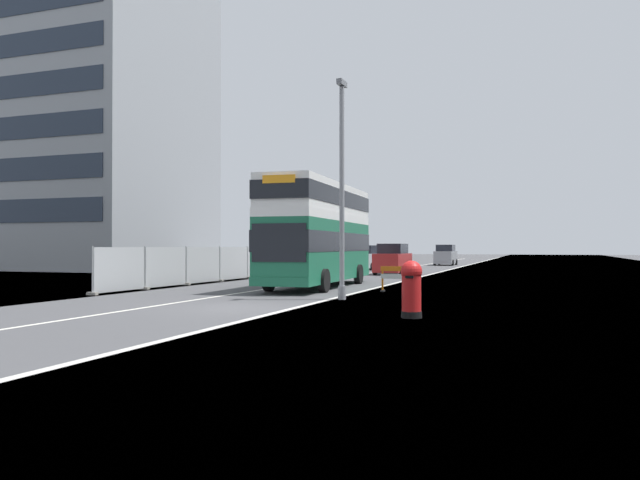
% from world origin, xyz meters
% --- Properties ---
extents(ground, '(140.00, 280.00, 0.10)m').
position_xyz_m(ground, '(0.52, 0.12, -0.05)').
color(ground, '#424244').
extents(double_decker_bus, '(3.17, 11.14, 4.90)m').
position_xyz_m(double_decker_bus, '(-1.07, 10.32, 2.61)').
color(double_decker_bus, '#196042').
rests_on(double_decker_bus, ground).
extents(lamppost_foreground, '(0.29, 0.70, 7.98)m').
position_xyz_m(lamppost_foreground, '(2.12, 3.99, 3.76)').
color(lamppost_foreground, gray).
rests_on(lamppost_foreground, ground).
extents(red_pillar_postbox, '(0.58, 0.58, 1.55)m').
position_xyz_m(red_pillar_postbox, '(5.65, -0.83, 0.85)').
color(red_pillar_postbox, black).
rests_on(red_pillar_postbox, ground).
extents(roadworks_barrier, '(1.47, 0.51, 1.09)m').
position_xyz_m(roadworks_barrier, '(3.20, 8.36, 0.66)').
color(roadworks_barrier, orange).
rests_on(roadworks_barrier, ground).
extents(construction_site_fence, '(0.44, 20.60, 1.95)m').
position_xyz_m(construction_site_fence, '(-7.81, 12.77, 0.93)').
color(construction_site_fence, '#A8AAAD').
rests_on(construction_site_fence, ground).
extents(car_oncoming_near, '(1.99, 4.57, 2.13)m').
position_xyz_m(car_oncoming_near, '(-0.83, 24.72, 1.01)').
color(car_oncoming_near, maroon).
rests_on(car_oncoming_near, ground).
extents(car_receding_mid, '(2.04, 4.50, 2.03)m').
position_xyz_m(car_receding_mid, '(-5.02, 32.53, 0.96)').
color(car_receding_mid, gray).
rests_on(car_receding_mid, ground).
extents(car_receding_far, '(1.91, 4.30, 2.10)m').
position_xyz_m(car_receding_far, '(-4.82, 39.64, 0.99)').
color(car_receding_far, maroon).
rests_on(car_receding_far, ground).
extents(car_far_side, '(1.99, 4.56, 2.12)m').
position_xyz_m(car_far_side, '(-0.48, 47.17, 1.01)').
color(car_far_side, gray).
rests_on(car_far_side, ground).
extents(bare_tree_far_verge_near, '(2.63, 2.85, 4.56)m').
position_xyz_m(bare_tree_far_verge_near, '(-13.69, 33.42, 2.21)').
color(bare_tree_far_verge_near, '#4C3D2D').
rests_on(bare_tree_far_verge_near, ground).
extents(backdrop_office_block, '(26.90, 16.06, 25.79)m').
position_xyz_m(backdrop_office_block, '(-33.79, 27.44, 12.90)').
color(backdrop_office_block, gray).
rests_on(backdrop_office_block, ground).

